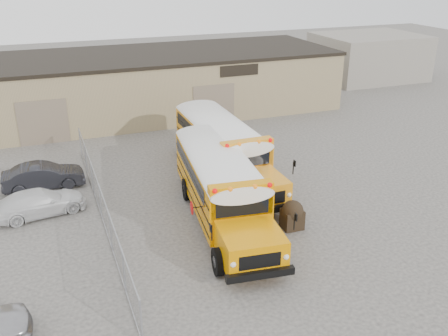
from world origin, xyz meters
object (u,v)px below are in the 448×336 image
object	(u,v)px
tarp_bundle	(292,214)
car_dark	(43,176)
car_white	(40,202)
school_bus_left	(194,136)
school_bus_right	(188,112)

from	to	relation	value
tarp_bundle	car_dark	distance (m)	13.59
tarp_bundle	car_white	xyz separation A→B (m)	(-10.80, 5.55, -0.08)
school_bus_left	tarp_bundle	bearing A→B (deg)	-77.83
school_bus_right	car_dark	size ratio (longest dim) A/B	2.64
tarp_bundle	car_dark	xyz separation A→B (m)	(-10.49, 8.63, -0.01)
school_bus_right	car_dark	bearing A→B (deg)	-153.01
school_bus_right	tarp_bundle	xyz separation A→B (m)	(0.78, -13.58, -1.19)
school_bus_right	tarp_bundle	bearing A→B (deg)	-86.71
tarp_bundle	car_white	bearing A→B (deg)	152.79
school_bus_left	school_bus_right	bearing A→B (deg)	76.86
tarp_bundle	car_dark	bearing A→B (deg)	140.54
school_bus_right	car_white	world-z (taller)	school_bus_right
school_bus_left	school_bus_right	xyz separation A→B (m)	(1.12, 4.79, 0.03)
tarp_bundle	car_white	distance (m)	12.15
school_bus_right	car_dark	distance (m)	10.96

